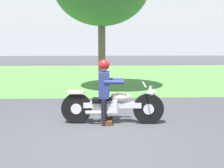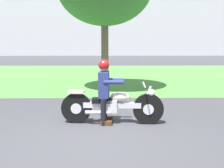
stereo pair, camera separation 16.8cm
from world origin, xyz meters
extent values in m
plane|color=#424247|center=(0.00, 0.00, 0.00)|extent=(120.00, 120.00, 0.00)
cube|color=#549342|center=(0.00, 9.90, 0.00)|extent=(60.00, 12.00, 0.01)
cylinder|color=black|center=(1.10, 1.08, 0.34)|extent=(0.68, 0.16, 0.67)
cylinder|color=silver|center=(1.10, 1.08, 0.34)|extent=(0.24, 0.15, 0.23)
cylinder|color=black|center=(-0.48, 1.18, 0.34)|extent=(0.68, 0.16, 0.67)
cylinder|color=silver|center=(-0.48, 1.18, 0.34)|extent=(0.24, 0.15, 0.23)
cube|color=silver|center=(0.31, 1.13, 0.42)|extent=(1.27, 0.22, 0.12)
cube|color=silver|center=(0.26, 1.13, 0.40)|extent=(0.33, 0.26, 0.28)
ellipsoid|color=beige|center=(0.49, 1.12, 0.60)|extent=(0.45, 0.27, 0.22)
cube|color=black|center=(0.09, 1.14, 0.52)|extent=(0.45, 0.27, 0.10)
cube|color=beige|center=(-0.48, 1.18, 0.70)|extent=(0.37, 0.22, 0.06)
cylinder|color=silver|center=(1.05, 1.08, 0.59)|extent=(0.26, 0.07, 0.53)
cylinder|color=silver|center=(1.00, 1.09, 0.88)|extent=(0.08, 0.66, 0.04)
sphere|color=white|center=(1.16, 1.07, 0.70)|extent=(0.16, 0.16, 0.16)
cylinder|color=silver|center=(0.00, 1.01, 0.28)|extent=(0.55, 0.11, 0.08)
cylinder|color=black|center=(0.14, 1.32, 0.29)|extent=(0.12, 0.12, 0.59)
cube|color=#593319|center=(0.20, 1.32, 0.05)|extent=(0.25, 0.12, 0.10)
cylinder|color=black|center=(0.12, 0.96, 0.29)|extent=(0.12, 0.12, 0.59)
cube|color=#593319|center=(0.18, 0.96, 0.05)|extent=(0.25, 0.12, 0.10)
cube|color=navy|center=(0.13, 1.14, 0.87)|extent=(0.24, 0.39, 0.56)
cylinder|color=navy|center=(0.36, 1.30, 0.95)|extent=(0.42, 0.12, 0.09)
cylinder|color=navy|center=(0.34, 0.96, 0.95)|extent=(0.42, 0.12, 0.09)
sphere|color=#D8A884|center=(0.13, 1.14, 1.27)|extent=(0.20, 0.20, 0.20)
sphere|color=#B21919|center=(0.13, 1.14, 1.30)|extent=(0.24, 0.24, 0.24)
cylinder|color=brown|center=(0.10, 5.40, 1.26)|extent=(0.27, 0.27, 2.52)
camera|label=1|loc=(0.06, -4.84, 1.80)|focal=44.61mm
camera|label=2|loc=(0.22, -4.85, 1.80)|focal=44.61mm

